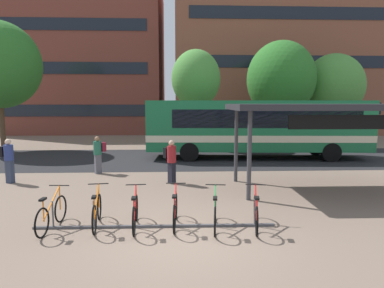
{
  "coord_description": "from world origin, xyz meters",
  "views": [
    {
      "loc": [
        -0.08,
        -7.41,
        3.09
      ],
      "look_at": [
        0.44,
        5.19,
        1.52
      ],
      "focal_mm": 31.21,
      "sensor_mm": 36.0,
      "label": 1
    }
  ],
  "objects_px": {
    "commuter_black_pack_1": "(171,159)",
    "street_tree_1": "(281,79)",
    "street_tree_0": "(196,79)",
    "parked_bicycle_red_2": "(135,213)",
    "commuter_maroon_pack_2": "(98,152)",
    "street_tree_2": "(333,86)",
    "parked_bicycle_red_5": "(256,213)",
    "parked_bicycle_orange_0": "(52,214)",
    "parked_bicycle_green_4": "(215,213)",
    "city_bus": "(256,126)",
    "commuter_black_pack_0": "(8,158)",
    "parked_bicycle_red_3": "(175,211)",
    "transit_shelter": "(335,109)",
    "parked_bicycle_orange_1": "(97,212)"
  },
  "relations": [
    {
      "from": "parked_bicycle_red_2",
      "to": "commuter_black_pack_1",
      "type": "height_order",
      "value": "commuter_black_pack_1"
    },
    {
      "from": "commuter_maroon_pack_2",
      "to": "parked_bicycle_red_5",
      "type": "bearing_deg",
      "value": 95.18
    },
    {
      "from": "parked_bicycle_orange_1",
      "to": "transit_shelter",
      "type": "bearing_deg",
      "value": -72.74
    },
    {
      "from": "city_bus",
      "to": "street_tree_0",
      "type": "height_order",
      "value": "street_tree_0"
    },
    {
      "from": "commuter_black_pack_1",
      "to": "street_tree_0",
      "type": "bearing_deg",
      "value": 131.04
    },
    {
      "from": "commuter_maroon_pack_2",
      "to": "street_tree_2",
      "type": "xyz_separation_m",
      "value": [
        15.56,
        11.24,
        3.42
      ]
    },
    {
      "from": "parked_bicycle_red_5",
      "to": "parked_bicycle_green_4",
      "type": "bearing_deg",
      "value": 99.3
    },
    {
      "from": "street_tree_0",
      "to": "street_tree_1",
      "type": "distance_m",
      "value": 6.66
    },
    {
      "from": "transit_shelter",
      "to": "street_tree_2",
      "type": "distance_m",
      "value": 15.82
    },
    {
      "from": "street_tree_0",
      "to": "street_tree_2",
      "type": "xyz_separation_m",
      "value": [
        10.85,
        2.67,
        -0.32
      ]
    },
    {
      "from": "parked_bicycle_red_5",
      "to": "street_tree_0",
      "type": "height_order",
      "value": "street_tree_0"
    },
    {
      "from": "street_tree_2",
      "to": "transit_shelter",
      "type": "bearing_deg",
      "value": -114.78
    },
    {
      "from": "city_bus",
      "to": "parked_bicycle_red_2",
      "type": "height_order",
      "value": "city_bus"
    },
    {
      "from": "parked_bicycle_red_3",
      "to": "parked_bicycle_red_5",
      "type": "xyz_separation_m",
      "value": [
        2.0,
        -0.23,
        0.0
      ]
    },
    {
      "from": "commuter_maroon_pack_2",
      "to": "street_tree_2",
      "type": "height_order",
      "value": "street_tree_2"
    },
    {
      "from": "parked_bicycle_green_4",
      "to": "commuter_black_pack_1",
      "type": "xyz_separation_m",
      "value": [
        -1.18,
        4.69,
        0.58
      ]
    },
    {
      "from": "parked_bicycle_green_4",
      "to": "street_tree_0",
      "type": "bearing_deg",
      "value": 5.63
    },
    {
      "from": "transit_shelter",
      "to": "commuter_black_pack_0",
      "type": "xyz_separation_m",
      "value": [
        -12.01,
        1.44,
        -1.88
      ]
    },
    {
      "from": "transit_shelter",
      "to": "commuter_black_pack_0",
      "type": "relative_size",
      "value": 4.26
    },
    {
      "from": "parked_bicycle_orange_0",
      "to": "street_tree_2",
      "type": "height_order",
      "value": "street_tree_2"
    },
    {
      "from": "city_bus",
      "to": "commuter_black_pack_0",
      "type": "bearing_deg",
      "value": 29.84
    },
    {
      "from": "parked_bicycle_red_5",
      "to": "street_tree_0",
      "type": "relative_size",
      "value": 0.25
    },
    {
      "from": "commuter_black_pack_1",
      "to": "street_tree_0",
      "type": "xyz_separation_m",
      "value": [
        1.5,
        10.5,
        3.73
      ]
    },
    {
      "from": "parked_bicycle_red_3",
      "to": "commuter_maroon_pack_2",
      "type": "height_order",
      "value": "commuter_maroon_pack_2"
    },
    {
      "from": "street_tree_0",
      "to": "street_tree_2",
      "type": "distance_m",
      "value": 11.18
    },
    {
      "from": "city_bus",
      "to": "street_tree_0",
      "type": "relative_size",
      "value": 1.82
    },
    {
      "from": "parked_bicycle_orange_0",
      "to": "street_tree_0",
      "type": "xyz_separation_m",
      "value": [
        4.32,
        15.1,
        4.31
      ]
    },
    {
      "from": "commuter_black_pack_1",
      "to": "street_tree_1",
      "type": "distance_m",
      "value": 15.09
    },
    {
      "from": "parked_bicycle_red_3",
      "to": "commuter_maroon_pack_2",
      "type": "relative_size",
      "value": 1.05
    },
    {
      "from": "city_bus",
      "to": "commuter_black_pack_0",
      "type": "relative_size",
      "value": 7.11
    },
    {
      "from": "parked_bicycle_red_2",
      "to": "commuter_maroon_pack_2",
      "type": "relative_size",
      "value": 1.05
    },
    {
      "from": "parked_bicycle_orange_0",
      "to": "parked_bicycle_red_5",
      "type": "xyz_separation_m",
      "value": [
        5.01,
        -0.11,
        0.0
      ]
    },
    {
      "from": "parked_bicycle_red_5",
      "to": "commuter_black_pack_1",
      "type": "bearing_deg",
      "value": 35.72
    },
    {
      "from": "street_tree_1",
      "to": "street_tree_0",
      "type": "bearing_deg",
      "value": -164.79
    },
    {
      "from": "parked_bicycle_red_5",
      "to": "street_tree_0",
      "type": "bearing_deg",
      "value": 13.39
    },
    {
      "from": "parked_bicycle_orange_0",
      "to": "street_tree_1",
      "type": "bearing_deg",
      "value": -28.45
    },
    {
      "from": "parked_bicycle_red_2",
      "to": "parked_bicycle_green_4",
      "type": "distance_m",
      "value": 1.98
    },
    {
      "from": "city_bus",
      "to": "parked_bicycle_red_3",
      "type": "distance_m",
      "value": 11.2
    },
    {
      "from": "parked_bicycle_red_3",
      "to": "parked_bicycle_green_4",
      "type": "relative_size",
      "value": 1.0
    },
    {
      "from": "parked_bicycle_red_2",
      "to": "street_tree_1",
      "type": "relative_size",
      "value": 0.23
    },
    {
      "from": "parked_bicycle_red_2",
      "to": "commuter_black_pack_0",
      "type": "distance_m",
      "value": 7.37
    },
    {
      "from": "city_bus",
      "to": "commuter_black_pack_1",
      "type": "distance_m",
      "value": 7.38
    },
    {
      "from": "city_bus",
      "to": "street_tree_1",
      "type": "bearing_deg",
      "value": -113.89
    },
    {
      "from": "parked_bicycle_red_2",
      "to": "parked_bicycle_green_4",
      "type": "relative_size",
      "value": 1.0
    },
    {
      "from": "parked_bicycle_red_2",
      "to": "street_tree_1",
      "type": "bearing_deg",
      "value": -30.98
    },
    {
      "from": "transit_shelter",
      "to": "parked_bicycle_red_5",
      "type": "bearing_deg",
      "value": -134.34
    },
    {
      "from": "parked_bicycle_red_5",
      "to": "parked_bicycle_red_3",
      "type": "bearing_deg",
      "value": 94.3
    },
    {
      "from": "parked_bicycle_red_5",
      "to": "commuter_maroon_pack_2",
      "type": "relative_size",
      "value": 1.04
    },
    {
      "from": "parked_bicycle_orange_0",
      "to": "parked_bicycle_green_4",
      "type": "relative_size",
      "value": 1.0
    },
    {
      "from": "street_tree_1",
      "to": "parked_bicycle_red_2",
      "type": "bearing_deg",
      "value": -117.36
    }
  ]
}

